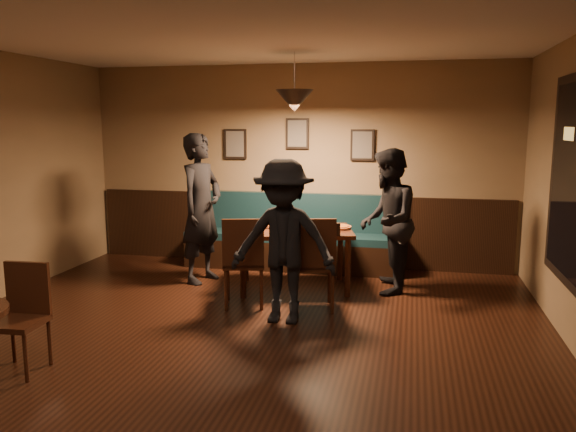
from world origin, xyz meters
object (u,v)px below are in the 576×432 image
Objects in this scene: chair_near_left at (244,261)px; diner_front at (283,242)px; chair_near_right at (313,262)px; dining_table at (294,259)px; tabasco_bottle at (335,228)px; booth_bench at (293,233)px; soda_glass at (337,229)px; diner_right at (387,221)px; cafe_chair_far at (17,320)px; diner_left at (201,208)px.

chair_near_left is 0.61× the size of diner_front.
chair_near_right reaches higher than chair_near_left.
tabasco_bottle reaches higher than dining_table.
booth_bench is 20.57× the size of soda_glass.
diner_right is 4.04m from cafe_chair_far.
cafe_chair_far is at bearing -147.31° from chair_near_right.
booth_bench is 1.71m from chair_near_left.
dining_table is at bearing 97.67° from diner_front.
diner_front is (0.34, -2.12, 0.33)m from booth_bench.
diner_left reaches higher than diner_front.
dining_table is 0.73× the size of diner_left.
booth_bench is 0.98m from dining_table.
chair_near_right is at bearing -100.29° from diner_left.
booth_bench is at bearing -123.31° from diner_right.
cafe_chair_far is at bearing -173.52° from diner_left.
diner_front is (-0.22, -0.47, 0.31)m from chair_near_right.
diner_left reaches higher than chair_near_right.
booth_bench is at bearing 88.52° from dining_table.
chair_near_right reaches higher than soda_glass.
chair_near_right is at bearing -43.27° from diner_right.
chair_near_right is 0.61m from diner_front.
dining_table is at bearing -124.74° from cafe_chair_far.
chair_near_left is 0.53× the size of diner_left.
dining_table is 1.34m from diner_left.
diner_left is 1.13× the size of diner_front.
soda_glass is (-0.54, -0.38, -0.05)m from diner_right.
diner_front reaches higher than dining_table.
tabasco_bottle is (1.71, -0.15, -0.15)m from diner_left.
soda_glass is (0.77, -1.23, 0.31)m from booth_bench.
chair_near_left is 9.44× the size of tabasco_bottle.
chair_near_right reaches higher than cafe_chair_far.
diner_left is (-1.00, -0.88, 0.44)m from booth_bench.
tabasco_bottle is at bearing -79.12° from diner_left.
booth_bench is 1.29m from tabasco_bottle.
diner_left is (-0.80, 0.82, 0.44)m from chair_near_left.
booth_bench is at bearing 67.78° from chair_near_left.
booth_bench is at bearing -115.13° from cafe_chair_far.
chair_near_right is (0.76, 0.05, 0.01)m from chair_near_left.
diner_left is 1.80m from soda_glass.
booth_bench is 2.93× the size of chair_near_right.
tabasco_bottle is (0.37, 1.09, -0.04)m from diner_front.
chair_near_right is 0.69m from tabasco_bottle.
diner_front reaches higher than tabasco_bottle.
diner_left is (-1.21, 0.07, 0.57)m from dining_table.
booth_bench reaches higher than chair_near_left.
chair_near_right is at bearing -103.71° from tabasco_bottle.
diner_right is at bearing 34.10° from chair_near_right.
diner_left reaches higher than cafe_chair_far.
dining_table is 9.37× the size of soda_glass.
diner_front is (1.34, -1.24, -0.11)m from diner_left.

